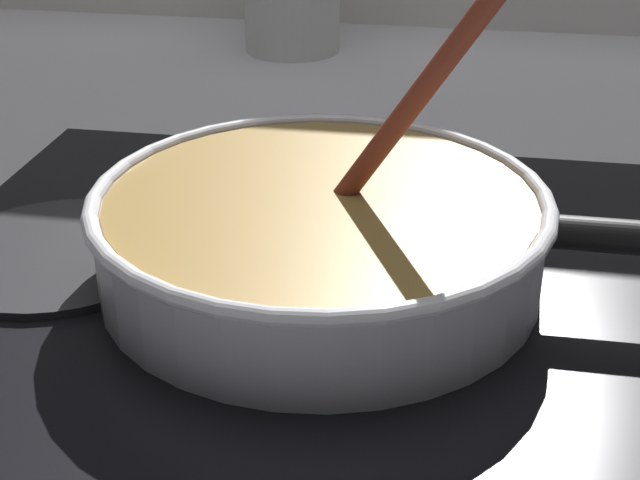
{
  "coord_description": "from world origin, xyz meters",
  "views": [
    {
      "loc": [
        0.1,
        -0.46,
        0.32
      ],
      "look_at": [
        0.01,
        0.07,
        0.04
      ],
      "focal_mm": 52.06,
      "sensor_mm": 36.0,
      "label": 1
    }
  ],
  "objects": [
    {
      "name": "ground",
      "position": [
        0.0,
        0.0,
        -0.02
      ],
      "size": [
        2.4,
        1.6,
        0.04
      ],
      "primitive_type": "cube",
      "color": "#B7B7BC"
    },
    {
      "name": "hob_plate",
      "position": [
        0.01,
        0.07,
        0.01
      ],
      "size": [
        0.56,
        0.48,
        0.01
      ],
      "primitive_type": "cube",
      "color": "black",
      "rests_on": "ground"
    },
    {
      "name": "burner_ring",
      "position": [
        0.01,
        0.07,
        0.02
      ],
      "size": [
        0.18,
        0.18,
        0.01
      ],
      "primitive_type": "torus",
      "color": "#592D0C",
      "rests_on": "hob_plate"
    },
    {
      "name": "spare_burner",
      "position": [
        -0.18,
        0.07,
        0.01
      ],
      "size": [
        0.17,
        0.17,
        0.01
      ],
      "primitive_type": "cylinder",
      "color": "#262628",
      "rests_on": "hob_plate"
    },
    {
      "name": "cooking_pan",
      "position": [
        0.01,
        0.07,
        0.05
      ],
      "size": [
        0.46,
        0.3,
        0.3
      ],
      "color": "silver",
      "rests_on": "hob_plate"
    }
  ]
}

